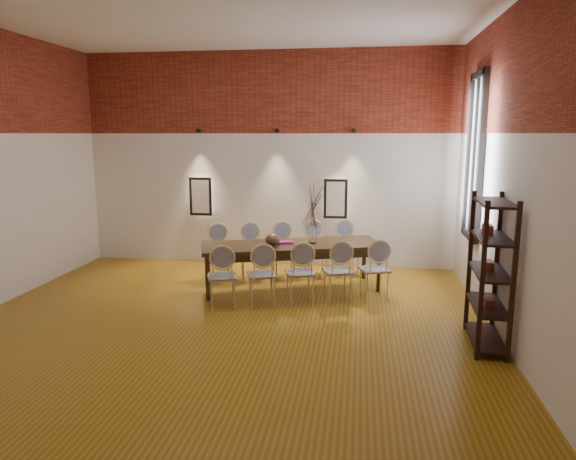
# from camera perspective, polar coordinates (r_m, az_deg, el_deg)

# --- Properties ---
(floor) EXTENTS (7.00, 7.00, 0.02)m
(floor) POSITION_cam_1_polar(r_m,az_deg,el_deg) (6.81, -7.55, -11.01)
(floor) COLOR #986A17
(floor) RESTS_ON ground
(ceiling) EXTENTS (7.00, 7.00, 0.02)m
(ceiling) POSITION_cam_1_polar(r_m,az_deg,el_deg) (6.51, -8.49, 23.99)
(ceiling) COLOR silver
(ceiling) RESTS_ON ground
(wall_back) EXTENTS (7.00, 0.10, 4.00)m
(wall_back) POSITION_cam_1_polar(r_m,az_deg,el_deg) (9.81, -2.26, 7.76)
(wall_back) COLOR silver
(wall_back) RESTS_ON ground
(wall_front) EXTENTS (7.00, 0.10, 4.00)m
(wall_front) POSITION_cam_1_polar(r_m,az_deg,el_deg) (3.12, -26.11, 0.42)
(wall_front) COLOR silver
(wall_front) RESTS_ON ground
(wall_right) EXTENTS (0.10, 7.00, 4.00)m
(wall_right) POSITION_cam_1_polar(r_m,az_deg,el_deg) (6.37, 24.55, 5.24)
(wall_right) COLOR silver
(wall_right) RESTS_ON ground
(brick_band_back) EXTENTS (7.00, 0.02, 1.50)m
(brick_band_back) POSITION_cam_1_polar(r_m,az_deg,el_deg) (9.76, -2.39, 15.09)
(brick_band_back) COLOR maroon
(brick_band_back) RESTS_ON ground
(brick_band_right) EXTENTS (0.02, 7.00, 1.50)m
(brick_band_right) POSITION_cam_1_polar(r_m,az_deg,el_deg) (6.38, 24.82, 16.51)
(brick_band_right) COLOR maroon
(brick_band_right) RESTS_ON ground
(niche_left) EXTENTS (0.36, 0.06, 0.66)m
(niche_left) POSITION_cam_1_polar(r_m,az_deg,el_deg) (10.09, -9.64, 3.71)
(niche_left) COLOR #FFEAC6
(niche_left) RESTS_ON wall_back
(niche_right) EXTENTS (0.36, 0.06, 0.66)m
(niche_right) POSITION_cam_1_polar(r_m,az_deg,el_deg) (9.63, 5.31, 3.48)
(niche_right) COLOR #FFEAC6
(niche_right) RESTS_ON wall_back
(spot_fixture_left) EXTENTS (0.08, 0.10, 0.08)m
(spot_fixture_left) POSITION_cam_1_polar(r_m,az_deg,el_deg) (9.99, -9.92, 10.82)
(spot_fixture_left) COLOR black
(spot_fixture_left) RESTS_ON wall_back
(spot_fixture_mid) EXTENTS (0.08, 0.10, 0.08)m
(spot_fixture_mid) POSITION_cam_1_polar(r_m,az_deg,el_deg) (9.64, -1.23, 10.98)
(spot_fixture_mid) COLOR black
(spot_fixture_mid) RESTS_ON wall_back
(spot_fixture_right) EXTENTS (0.08, 0.10, 0.08)m
(spot_fixture_right) POSITION_cam_1_polar(r_m,az_deg,el_deg) (9.51, 7.27, 10.91)
(spot_fixture_right) COLOR black
(spot_fixture_right) RESTS_ON wall_back
(window_glass) EXTENTS (0.02, 0.78, 2.38)m
(window_glass) POSITION_cam_1_polar(r_m,az_deg,el_deg) (8.28, 20.15, 7.63)
(window_glass) COLOR silver
(window_glass) RESTS_ON wall_right
(window_frame) EXTENTS (0.08, 0.90, 2.50)m
(window_frame) POSITION_cam_1_polar(r_m,az_deg,el_deg) (8.27, 20.01, 7.63)
(window_frame) COLOR black
(window_frame) RESTS_ON wall_right
(window_mullion) EXTENTS (0.06, 0.06, 2.40)m
(window_mullion) POSITION_cam_1_polar(r_m,az_deg,el_deg) (8.27, 20.01, 7.63)
(window_mullion) COLOR black
(window_mullion) RESTS_ON wall_right
(dining_table) EXTENTS (3.01, 1.75, 0.75)m
(dining_table) POSITION_cam_1_polar(r_m,az_deg,el_deg) (8.35, 0.38, -4.05)
(dining_table) COLOR #342110
(dining_table) RESTS_ON floor
(chair_near_a) EXTENTS (0.55, 0.55, 0.94)m
(chair_near_a) POSITION_cam_1_polar(r_m,az_deg,el_deg) (7.49, -7.32, -5.11)
(chair_near_a) COLOR #CEB973
(chair_near_a) RESTS_ON floor
(chair_near_b) EXTENTS (0.55, 0.55, 0.94)m
(chair_near_b) POSITION_cam_1_polar(r_m,az_deg,el_deg) (7.54, -2.94, -4.95)
(chair_near_b) COLOR #CEB973
(chair_near_b) RESTS_ON floor
(chair_near_c) EXTENTS (0.55, 0.55, 0.94)m
(chair_near_c) POSITION_cam_1_polar(r_m,az_deg,el_deg) (7.62, 1.36, -4.76)
(chair_near_c) COLOR #CEB973
(chair_near_c) RESTS_ON floor
(chair_near_d) EXTENTS (0.55, 0.55, 0.94)m
(chair_near_d) POSITION_cam_1_polar(r_m,az_deg,el_deg) (7.75, 5.54, -4.55)
(chair_near_d) COLOR #CEB973
(chair_near_d) RESTS_ON floor
(chair_near_e) EXTENTS (0.55, 0.55, 0.94)m
(chair_near_e) POSITION_cam_1_polar(r_m,az_deg,el_deg) (7.91, 9.56, -4.32)
(chair_near_e) COLOR #CEB973
(chair_near_e) RESTS_ON floor
(chair_far_a) EXTENTS (0.55, 0.55, 0.94)m
(chair_far_a) POSITION_cam_1_polar(r_m,az_deg,el_deg) (8.93, -7.73, -2.55)
(chair_far_a) COLOR #CEB973
(chair_far_a) RESTS_ON floor
(chair_far_b) EXTENTS (0.55, 0.55, 0.94)m
(chair_far_b) POSITION_cam_1_polar(r_m,az_deg,el_deg) (8.96, -4.06, -2.42)
(chair_far_b) COLOR #CEB973
(chair_far_b) RESTS_ON floor
(chair_far_c) EXTENTS (0.55, 0.55, 0.94)m
(chair_far_c) POSITION_cam_1_polar(r_m,az_deg,el_deg) (9.04, -0.43, -2.29)
(chair_far_c) COLOR #CEB973
(chair_far_c) RESTS_ON floor
(chair_far_d) EXTENTS (0.55, 0.55, 0.94)m
(chair_far_d) POSITION_cam_1_polar(r_m,az_deg,el_deg) (9.14, 3.12, -2.15)
(chair_far_d) COLOR #CEB973
(chair_far_d) RESTS_ON floor
(chair_far_e) EXTENTS (0.55, 0.55, 0.94)m
(chair_far_e) POSITION_cam_1_polar(r_m,az_deg,el_deg) (9.28, 6.58, -2.01)
(chair_far_e) COLOR #CEB973
(chair_far_e) RESTS_ON floor
(vase) EXTENTS (0.14, 0.14, 0.30)m
(vase) POSITION_cam_1_polar(r_m,az_deg,el_deg) (8.30, 2.76, -0.44)
(vase) COLOR silver
(vase) RESTS_ON dining_table
(dried_branches) EXTENTS (0.50, 0.50, 0.70)m
(dried_branches) POSITION_cam_1_polar(r_m,az_deg,el_deg) (8.22, 2.78, 2.64)
(dried_branches) COLOR #473028
(dried_branches) RESTS_ON vase
(bowl) EXTENTS (0.24, 0.24, 0.18)m
(bowl) POSITION_cam_1_polar(r_m,az_deg,el_deg) (8.15, -1.71, -1.07)
(bowl) COLOR #553321
(bowl) RESTS_ON dining_table
(book) EXTENTS (0.30, 0.25, 0.03)m
(book) POSITION_cam_1_polar(r_m,az_deg,el_deg) (8.31, -0.38, -1.36)
(book) COLOR #940E6F
(book) RESTS_ON dining_table
(shelving_rack) EXTENTS (0.44, 1.02, 1.80)m
(shelving_rack) POSITION_cam_1_polar(r_m,az_deg,el_deg) (6.48, 21.51, -4.36)
(shelving_rack) COLOR black
(shelving_rack) RESTS_ON floor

